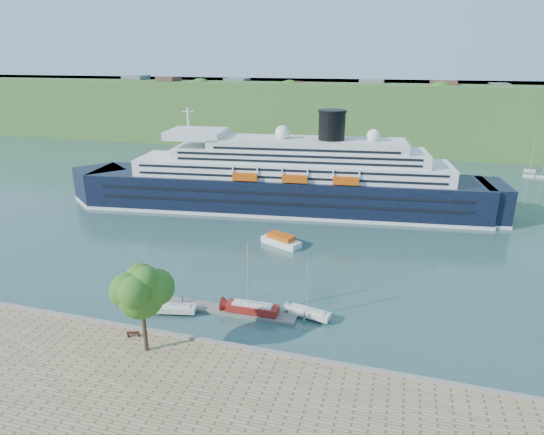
{
  "coord_description": "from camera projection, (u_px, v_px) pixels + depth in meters",
  "views": [
    {
      "loc": [
        23.58,
        -42.35,
        32.97
      ],
      "look_at": [
        2.57,
        30.0,
        6.38
      ],
      "focal_mm": 30.0,
      "sensor_mm": 36.0,
      "label": 1
    }
  ],
  "objects": [
    {
      "name": "quay_coping",
      "position": [
        182.0,
        336.0,
        54.96
      ],
      "size": [
        220.0,
        0.5,
        0.3
      ],
      "primitive_type": "cube",
      "color": "slate",
      "rests_on": "promenade"
    },
    {
      "name": "sailboat_white_near",
      "position": [
        173.0,
        287.0,
        60.43
      ],
      "size": [
        6.63,
        3.09,
        8.26
      ],
      "primitive_type": null,
      "rotation": [
        0.0,
        0.0,
        0.21
      ],
      "color": "silver",
      "rests_on": "ground"
    },
    {
      "name": "floating_pontoon",
      "position": [
        226.0,
        310.0,
        62.34
      ],
      "size": [
        19.72,
        2.71,
        0.44
      ],
      "primitive_type": null,
      "rotation": [
        0.0,
        0.0,
        0.02
      ],
      "color": "slate",
      "rests_on": "ground"
    },
    {
      "name": "park_bench",
      "position": [
        133.0,
        333.0,
        54.94
      ],
      "size": [
        1.65,
        1.11,
        0.98
      ],
      "primitive_type": null,
      "rotation": [
        0.0,
        0.0,
        0.35
      ],
      "color": "#4D2716",
      "rests_on": "promenade"
    },
    {
      "name": "sailboat_red",
      "position": [
        252.0,
        281.0,
        59.92
      ],
      "size": [
        7.88,
        2.37,
        10.12
      ],
      "primitive_type": null,
      "rotation": [
        0.0,
        0.0,
        0.02
      ],
      "color": "maroon",
      "rests_on": "ground"
    },
    {
      "name": "tender_launch",
      "position": [
        281.0,
        240.0,
        84.17
      ],
      "size": [
        8.17,
        5.57,
        2.14
      ],
      "primitive_type": null,
      "rotation": [
        0.0,
        0.0,
        -0.42
      ],
      "color": "#C6490B",
      "rests_on": "ground"
    },
    {
      "name": "sailboat_white_far",
      "position": [
        310.0,
        292.0,
        59.46
      ],
      "size": [
        6.45,
        2.91,
        8.04
      ],
      "primitive_type": null,
      "rotation": [
        0.0,
        0.0,
        -0.2
      ],
      "color": "silver",
      "rests_on": "ground"
    },
    {
      "name": "promenade_tree",
      "position": [
        142.0,
        306.0,
        50.61
      ],
      "size": [
        7.03,
        7.03,
        11.65
      ],
      "primitive_type": null,
      "color": "#285516",
      "rests_on": "promenade"
    },
    {
      "name": "cruise_ship",
      "position": [
        282.0,
        161.0,
        100.87
      ],
      "size": [
        101.9,
        27.36,
        22.65
      ],
      "primitive_type": null,
      "rotation": [
        0.0,
        0.0,
        0.13
      ],
      "color": "black",
      "rests_on": "ground"
    },
    {
      "name": "ground",
      "position": [
        184.0,
        343.0,
        55.52
      ],
      "size": [
        400.0,
        400.0,
        0.0
      ],
      "primitive_type": "plane",
      "color": "#2B4C4A",
      "rests_on": "ground"
    },
    {
      "name": "far_hillside",
      "position": [
        345.0,
        113.0,
        182.84
      ],
      "size": [
        400.0,
        50.0,
        24.0
      ],
      "primitive_type": "cube",
      "color": "#386127",
      "rests_on": "ground"
    }
  ]
}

